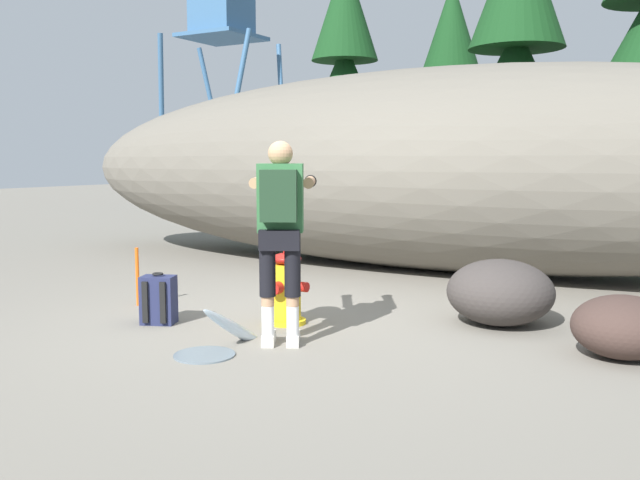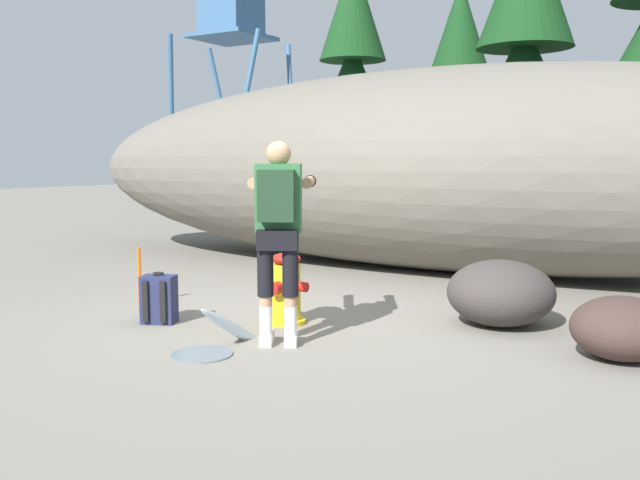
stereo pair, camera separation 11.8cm
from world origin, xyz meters
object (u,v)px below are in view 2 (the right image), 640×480
at_px(boulder_large, 501,293).
at_px(watchtower, 231,11).
at_px(survey_stake, 139,276).
at_px(utility_worker, 279,216).
at_px(fire_hydrant, 286,289).
at_px(spare_backpack, 159,300).
at_px(boulder_mid, 623,328).

distance_m(boulder_large, watchtower, 17.79).
bearing_deg(survey_stake, utility_worker, -13.06).
height_order(boulder_large, survey_stake, survey_stake).
relative_size(watchtower, survey_stake, 13.79).
distance_m(fire_hydrant, utility_worker, 0.98).
height_order(fire_hydrant, utility_worker, utility_worker).
height_order(fire_hydrant, survey_stake, fire_hydrant).
bearing_deg(boulder_large, utility_worker, -132.50).
xyz_separation_m(spare_backpack, watchtower, (-9.36, 13.18, 5.94)).
xyz_separation_m(utility_worker, spare_backpack, (-1.33, 0.01, -0.82)).
bearing_deg(survey_stake, boulder_large, 16.75).
bearing_deg(spare_backpack, survey_stake, 34.44).
relative_size(utility_worker, boulder_mid, 2.11).
xyz_separation_m(watchtower, survey_stake, (8.64, -12.72, -5.85)).
bearing_deg(utility_worker, survey_stake, 48.45).
xyz_separation_m(spare_backpack, boulder_large, (2.72, 1.50, 0.08)).
xyz_separation_m(fire_hydrant, spare_backpack, (-1.02, -0.57, -0.10)).
bearing_deg(fire_hydrant, spare_backpack, -150.91).
bearing_deg(spare_backpack, utility_worker, -112.98).
height_order(watchtower, survey_stake, watchtower).
xyz_separation_m(fire_hydrant, survey_stake, (-1.74, -0.10, -0.02)).
relative_size(fire_hydrant, utility_worker, 0.43).
bearing_deg(utility_worker, fire_hydrant, 0.17).
bearing_deg(boulder_large, survey_stake, -163.25).
distance_m(utility_worker, boulder_large, 2.18).
bearing_deg(boulder_mid, watchtower, 137.03).
height_order(fire_hydrant, boulder_mid, fire_hydrant).
bearing_deg(watchtower, boulder_mid, -42.97).
distance_m(boulder_large, survey_stake, 3.59).
relative_size(fire_hydrant, survey_stake, 1.17).
relative_size(utility_worker, watchtower, 0.20).
relative_size(utility_worker, spare_backpack, 3.49).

